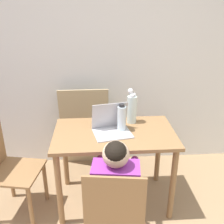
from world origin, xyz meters
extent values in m
cube|color=white|center=(0.00, 2.23, 1.25)|extent=(6.40, 0.05, 2.50)
cube|color=olive|center=(0.25, 1.48, 0.71)|extent=(1.04, 0.62, 0.03)
cylinder|color=olive|center=(-0.22, 1.22, 0.35)|extent=(0.05, 0.05, 0.70)
cylinder|color=olive|center=(0.72, 1.22, 0.35)|extent=(0.05, 0.05, 0.70)
cylinder|color=olive|center=(-0.22, 1.74, 0.35)|extent=(0.05, 0.05, 0.70)
cylinder|color=olive|center=(0.72, 1.74, 0.35)|extent=(0.05, 0.05, 0.70)
cube|color=olive|center=(0.21, 0.90, 0.43)|extent=(0.45, 0.45, 0.02)
cube|color=olive|center=(0.19, 0.71, 0.64)|extent=(0.38, 0.07, 0.41)
cylinder|color=olive|center=(0.40, 1.05, 0.21)|extent=(0.04, 0.04, 0.42)
cylinder|color=olive|center=(0.06, 1.09, 0.21)|extent=(0.04, 0.04, 0.42)
cube|color=olive|center=(-0.60, 1.39, 0.43)|extent=(0.47, 0.47, 0.02)
cylinder|color=olive|center=(-0.46, 1.19, 0.21)|extent=(0.04, 0.04, 0.42)
cylinder|color=olive|center=(-0.40, 1.53, 0.21)|extent=(0.04, 0.04, 0.42)
cylinder|color=olive|center=(-0.73, 1.59, 0.21)|extent=(0.04, 0.04, 0.42)
cube|color=purple|center=(0.21, 0.90, 0.61)|extent=(0.34, 0.22, 0.35)
sphere|color=beige|center=(0.21, 0.90, 0.87)|extent=(0.18, 0.18, 0.18)
sphere|color=black|center=(0.21, 0.88, 0.90)|extent=(0.15, 0.15, 0.15)
cylinder|color=navy|center=(0.30, 1.03, 0.45)|extent=(0.13, 0.29, 0.09)
cylinder|color=navy|center=(0.16, 1.05, 0.45)|extent=(0.13, 0.29, 0.09)
cylinder|color=navy|center=(0.32, 1.17, 0.22)|extent=(0.08, 0.08, 0.44)
cylinder|color=navy|center=(0.18, 1.19, 0.22)|extent=(0.08, 0.08, 0.44)
cylinder|color=purple|center=(0.37, 1.09, 0.63)|extent=(0.09, 0.25, 0.06)
cylinder|color=purple|center=(0.11, 1.12, 0.63)|extent=(0.09, 0.25, 0.06)
cube|color=#B2B2B7|center=(0.23, 1.45, 0.73)|extent=(0.35, 0.30, 0.01)
cube|color=silver|center=(0.23, 1.45, 0.74)|extent=(0.30, 0.22, 0.00)
cube|color=#B2B2B7|center=(0.21, 1.54, 0.86)|extent=(0.32, 0.13, 0.24)
cube|color=#19284C|center=(0.21, 1.55, 0.86)|extent=(0.28, 0.11, 0.21)
cylinder|color=silver|center=(0.42, 1.67, 0.85)|extent=(0.09, 0.09, 0.25)
cylinder|color=#3D7A38|center=(0.44, 1.68, 0.89)|extent=(0.01, 0.01, 0.22)
sphere|color=white|center=(0.44, 1.68, 1.00)|extent=(0.03, 0.03, 0.03)
cylinder|color=#3D7A38|center=(0.41, 1.68, 0.90)|extent=(0.01, 0.01, 0.25)
sphere|color=white|center=(0.41, 1.68, 1.03)|extent=(0.05, 0.05, 0.05)
cylinder|color=#3D7A38|center=(0.42, 1.65, 0.89)|extent=(0.01, 0.01, 0.21)
sphere|color=white|center=(0.42, 1.65, 0.99)|extent=(0.04, 0.04, 0.04)
cylinder|color=silver|center=(0.31, 1.51, 0.84)|extent=(0.08, 0.08, 0.22)
cylinder|color=#262628|center=(0.31, 1.51, 0.96)|extent=(0.05, 0.05, 0.02)
cube|color=tan|center=(-0.03, 2.10, 0.47)|extent=(0.52, 0.15, 0.93)
camera|label=1|loc=(0.09, -0.51, 1.77)|focal=42.00mm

